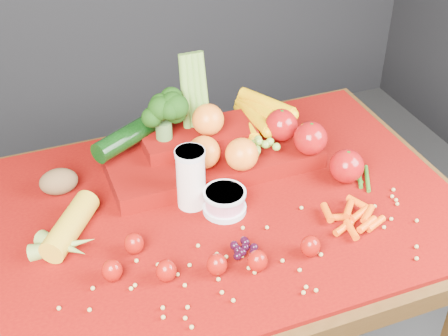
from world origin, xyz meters
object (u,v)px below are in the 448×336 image
object	(u,v)px
milk_glass	(191,176)
yogurt_bowl	(225,201)
produce_mound	(222,143)
table	(227,238)

from	to	relation	value
milk_glass	yogurt_bowl	xyz separation A→B (m)	(0.06, -0.05, -0.05)
milk_glass	produce_mound	bearing A→B (deg)	45.10
yogurt_bowl	produce_mound	distance (m)	0.19
table	produce_mound	size ratio (longest dim) A/B	1.80
table	yogurt_bowl	xyz separation A→B (m)	(-0.01, -0.02, 0.14)
yogurt_bowl	produce_mound	xyz separation A→B (m)	(0.06, 0.17, 0.03)
produce_mound	table	bearing A→B (deg)	-107.02
table	milk_glass	xyz separation A→B (m)	(-0.08, 0.03, 0.19)
table	produce_mound	world-z (taller)	produce_mound
yogurt_bowl	table	bearing A→B (deg)	55.66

